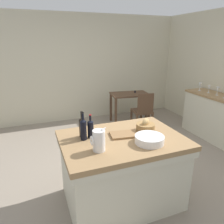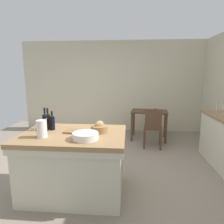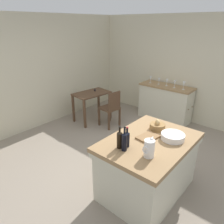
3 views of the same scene
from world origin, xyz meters
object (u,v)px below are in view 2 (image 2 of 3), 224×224
(wine_bottle_amber, at_px, (48,120))
(wine_glass_right, at_px, (223,109))
(wooden_chair, at_px, (153,127))
(wash_bowl, at_px, (86,136))
(bread_basket, at_px, (99,128))
(cutting_board, at_px, (76,131))
(writing_desk, at_px, (149,115))
(wine_bottle_green, at_px, (45,121))
(wine_glass_far_right, at_px, (217,106))
(island_table, at_px, (74,161))
(wine_bottle_dark, at_px, (52,122))
(pitcher, at_px, (42,128))

(wine_bottle_amber, xyz_separation_m, wine_glass_right, (2.97, 1.08, 0.03))
(wooden_chair, height_order, wash_bowl, wash_bowl)
(bread_basket, relative_size, cutting_board, 0.76)
(writing_desk, relative_size, wine_glass_right, 5.93)
(writing_desk, distance_m, wash_bowl, 2.92)
(wine_bottle_green, xyz_separation_m, wine_glass_far_right, (2.95, 1.40, 0.03))
(cutting_board, relative_size, wine_glass_far_right, 1.70)
(island_table, distance_m, cutting_board, 0.42)
(wine_bottle_dark, xyz_separation_m, wine_glass_far_right, (2.86, 1.37, 0.05))
(wooden_chair, bearing_deg, wine_glass_far_right, -15.49)
(writing_desk, distance_m, wooden_chair, 0.64)
(wine_bottle_dark, distance_m, wine_bottle_amber, 0.10)
(writing_desk, relative_size, wash_bowl, 2.94)
(island_table, relative_size, wash_bowl, 4.37)
(wine_glass_far_right, bearing_deg, writing_desk, 142.00)
(wooden_chair, bearing_deg, wash_bowl, -117.62)
(cutting_board, height_order, wine_bottle_amber, wine_bottle_amber)
(island_table, relative_size, pitcher, 5.36)
(writing_desk, bearing_deg, wine_glass_right, -43.76)
(island_table, height_order, wooden_chair, wooden_chair)
(pitcher, bearing_deg, island_table, 29.25)
(island_table, xyz_separation_m, wine_bottle_green, (-0.44, 0.11, 0.54))
(bread_basket, distance_m, wine_bottle_dark, 0.70)
(wine_bottle_dark, height_order, wine_glass_right, wine_bottle_dark)
(wooden_chair, xyz_separation_m, wash_bowl, (-1.09, -2.08, 0.43))
(island_table, xyz_separation_m, wine_glass_right, (2.54, 1.28, 0.56))
(wooden_chair, relative_size, cutting_board, 2.97)
(cutting_board, height_order, wine_bottle_green, wine_bottle_green)
(wine_glass_right, bearing_deg, cutting_board, -153.89)
(wooden_chair, relative_size, wine_glass_far_right, 5.04)
(wine_bottle_amber, bearing_deg, wine_glass_right, 20.01)
(wash_bowl, height_order, wine_bottle_green, wine_bottle_green)
(writing_desk, distance_m, wine_bottle_amber, 2.88)
(wine_bottle_dark, distance_m, wine_glass_far_right, 3.17)
(wash_bowl, relative_size, bread_basket, 1.40)
(bread_basket, xyz_separation_m, wine_bottle_dark, (-0.70, 0.06, 0.06))
(wooden_chair, height_order, cutting_board, wooden_chair)
(writing_desk, distance_m, wine_bottle_dark, 2.87)
(wine_bottle_dark, bearing_deg, bread_basket, -4.83)
(wooden_chair, bearing_deg, wine_bottle_amber, -136.55)
(island_table, distance_m, wine_bottle_amber, 0.71)
(wine_bottle_amber, distance_m, wine_glass_far_right, 3.23)
(bread_basket, bearing_deg, wine_bottle_amber, 171.80)
(wash_bowl, xyz_separation_m, wine_glass_far_right, (2.29, 1.75, 0.13))
(wash_bowl, distance_m, wine_bottle_green, 0.75)
(wooden_chair, relative_size, pitcher, 3.42)
(cutting_board, bearing_deg, wooden_chair, 54.55)
(island_table, relative_size, wooden_chair, 1.56)
(wine_bottle_amber, height_order, wine_glass_far_right, wine_bottle_amber)
(pitcher, relative_size, wine_glass_far_right, 1.47)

